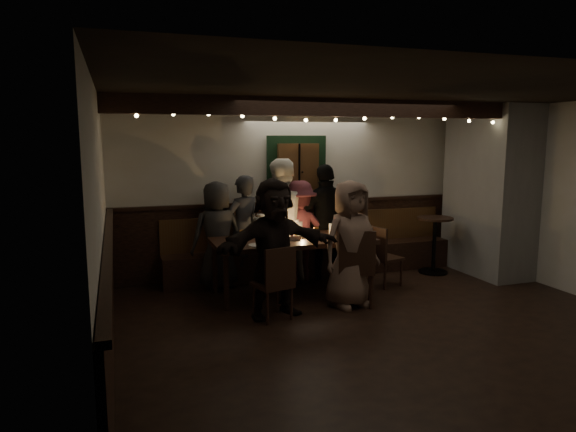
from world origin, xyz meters
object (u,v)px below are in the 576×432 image
object	(u,v)px
chair_near_left	(276,279)
person_d	(299,231)
person_a	(217,235)
person_f	(274,248)
chair_near_right	(357,263)
person_b	(243,230)
person_e	(326,221)
high_top	(434,238)
chair_end	(381,253)
person_g	(350,244)
person_c	(279,221)
dining_table	(293,243)

from	to	relation	value
chair_near_left	person_d	world-z (taller)	person_d
chair_near_left	person_a	world-z (taller)	person_a
chair_near_left	person_f	size ratio (longest dim) A/B	0.53
chair_near_right	person_a	world-z (taller)	person_a
person_b	person_d	bearing A→B (deg)	148.70
person_e	person_f	xyz separation A→B (m)	(-1.24, -1.38, -0.04)
high_top	chair_end	bearing A→B (deg)	-160.93
person_d	chair_near_left	bearing A→B (deg)	66.32
person_f	chair_near_right	bearing A→B (deg)	-9.28
person_g	person_e	bearing A→B (deg)	69.09
chair_near_left	person_g	distance (m)	1.10
person_c	person_f	size ratio (longest dim) A/B	1.10
chair_end	person_c	xyz separation A→B (m)	(-1.31, 0.69, 0.42)
person_g	person_c	bearing A→B (deg)	100.09
chair_near_left	person_c	world-z (taller)	person_c
person_e	person_g	world-z (taller)	person_e
high_top	person_a	world-z (taller)	person_a
chair_near_right	dining_table	bearing A→B (deg)	127.87
high_top	person_e	xyz separation A→B (m)	(-1.72, 0.30, 0.30)
high_top	person_f	bearing A→B (deg)	-159.96
chair_end	person_f	world-z (taller)	person_f
dining_table	person_g	size ratio (longest dim) A/B	1.35
dining_table	person_e	world-z (taller)	person_e
person_c	person_f	distance (m)	1.46
high_top	person_g	world-z (taller)	person_g
person_e	person_c	bearing A→B (deg)	-4.42
person_c	person_a	bearing A→B (deg)	-25.66
person_d	person_g	bearing A→B (deg)	102.79
person_f	person_g	bearing A→B (deg)	-6.33
person_a	person_d	bearing A→B (deg)	171.27
chair_near_right	person_d	distance (m)	1.44
person_c	person_g	xyz separation A→B (m)	(0.51, -1.33, -0.11)
chair_near_left	person_f	distance (m)	0.38
chair_near_right	person_e	xyz separation A→B (m)	(0.17, 1.39, 0.31)
person_e	person_d	bearing A→B (deg)	-6.57
person_b	person_e	distance (m)	1.27
person_b	chair_end	bearing A→B (deg)	131.56
high_top	person_b	bearing A→B (deg)	172.26
chair_near_right	person_b	distance (m)	1.87
chair_near_right	chair_near_left	bearing A→B (deg)	-171.77
dining_table	person_f	xyz separation A→B (m)	(-0.49, -0.74, 0.12)
chair_near_left	person_c	distance (m)	1.68
dining_table	person_c	bearing A→B (deg)	89.24
dining_table	person_e	distance (m)	1.00
person_b	person_d	distance (m)	0.84
person_a	person_c	size ratio (longest dim) A/B	0.83
person_e	chair_near_left	bearing A→B (deg)	45.46
chair_end	person_a	bearing A→B (deg)	161.96
person_a	person_b	bearing A→B (deg)	-176.57
dining_table	person_d	xyz separation A→B (m)	(0.33, 0.65, 0.04)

